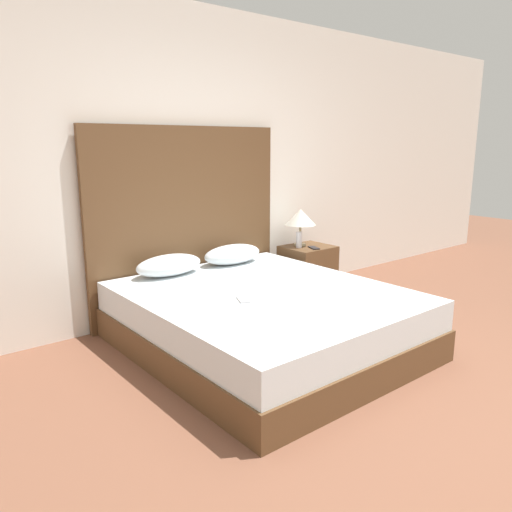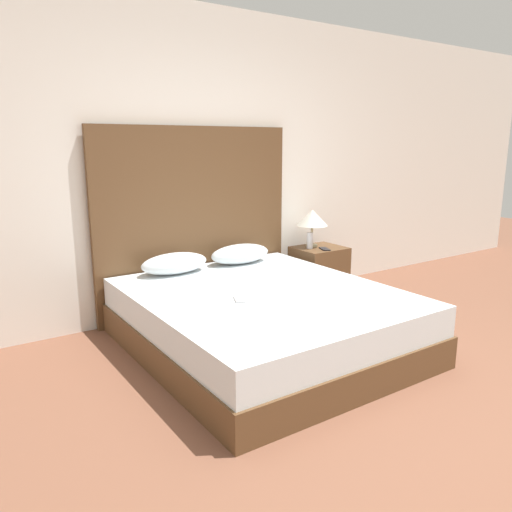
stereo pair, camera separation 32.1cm
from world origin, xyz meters
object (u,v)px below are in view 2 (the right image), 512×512
object	(u,v)px
table_lamp	(312,218)
bed	(264,320)
phone_on_nightstand	(325,249)
phone_on_bed	(239,299)
nightstand	(319,272)

from	to	relation	value
table_lamp	bed	bearing A→B (deg)	-144.46
phone_on_nightstand	table_lamp	bearing A→B (deg)	92.37
phone_on_bed	bed	bearing A→B (deg)	16.22
phone_on_bed	nightstand	xyz separation A→B (m)	(1.48, 0.84, -0.20)
bed	nightstand	bearing A→B (deg)	32.04
bed	phone_on_nightstand	bearing A→B (deg)	28.84
nightstand	phone_on_bed	bearing A→B (deg)	-150.50
bed	table_lamp	size ratio (longest dim) A/B	5.62
nightstand	table_lamp	size ratio (longest dim) A/B	1.38
bed	nightstand	size ratio (longest dim) A/B	4.07
phone_on_bed	nightstand	world-z (taller)	nightstand
nightstand	phone_on_nightstand	world-z (taller)	phone_on_nightstand
phone_on_bed	phone_on_nightstand	distance (m)	1.63
nightstand	table_lamp	xyz separation A→B (m)	(-0.03, 0.08, 0.54)
bed	phone_on_bed	world-z (taller)	phone_on_bed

